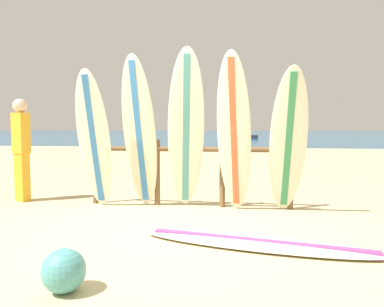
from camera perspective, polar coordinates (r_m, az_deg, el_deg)
name	(u,v)px	position (r m, az deg, el deg)	size (l,w,h in m)	color
ground_plane	(163,240)	(4.34, -4.48, -12.98)	(120.00, 120.00, 0.00)	#CCB784
ocean_water	(240,134)	(62.06, 7.30, 3.01)	(120.00, 80.00, 0.01)	#1E5984
surfboard_rack	(189,164)	(5.97, -0.41, -1.61)	(3.25, 0.09, 1.06)	brown
surfboard_leaning_far_left	(94,140)	(5.92, -14.66, 1.94)	(0.52, 0.66, 2.12)	white
surfboard_leaning_left	(140,133)	(5.81, -7.97, 3.05)	(0.60, 0.67, 2.34)	beige
surfboard_leaning_center_left	(186,132)	(5.63, -0.91, 3.34)	(0.71, 0.95, 2.39)	white
surfboard_leaning_center	(234,135)	(5.43, 6.42, 2.85)	(0.57, 0.84, 2.31)	silver
surfboard_leaning_center_right	(288,142)	(5.52, 14.42, 1.67)	(0.57, 0.81, 2.10)	silver
surfboard_lying_on_sand	(258,243)	(4.16, 10.03, -13.28)	(2.64, 1.04, 0.08)	silver
beachgoer_standing	(21,145)	(6.96, -24.54, 1.16)	(0.33, 0.28, 1.74)	gold
small_boat_offshore	(246,136)	(38.24, 8.18, 2.65)	(2.41, 1.44, 0.71)	#333842
beach_ball	(64,271)	(3.18, -18.94, -16.50)	(0.34, 0.34, 0.34)	teal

